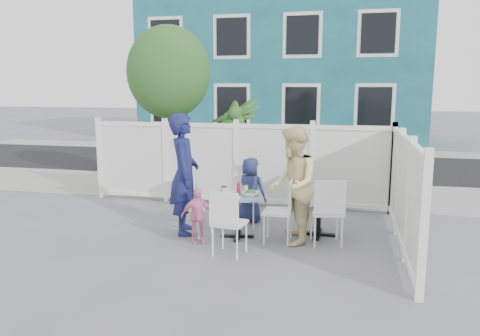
% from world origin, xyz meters
% --- Properties ---
extents(ground, '(80.00, 80.00, 0.00)m').
position_xyz_m(ground, '(0.00, 0.00, 0.00)').
color(ground, slate).
extents(near_sidewalk, '(24.00, 2.60, 0.01)m').
position_xyz_m(near_sidewalk, '(0.00, 3.80, 0.01)').
color(near_sidewalk, gray).
rests_on(near_sidewalk, ground).
extents(street, '(24.00, 5.00, 0.01)m').
position_xyz_m(street, '(0.00, 7.50, 0.00)').
color(street, black).
rests_on(street, ground).
extents(far_sidewalk, '(24.00, 1.60, 0.01)m').
position_xyz_m(far_sidewalk, '(0.00, 10.60, 0.01)').
color(far_sidewalk, gray).
rests_on(far_sidewalk, ground).
extents(building, '(11.00, 6.00, 6.00)m').
position_xyz_m(building, '(-0.50, 14.00, 3.00)').
color(building, '#194F62').
rests_on(building, ground).
extents(fence_back, '(5.86, 0.08, 1.60)m').
position_xyz_m(fence_back, '(0.10, 2.40, 0.78)').
color(fence_back, white).
rests_on(fence_back, ground).
extents(fence_right, '(0.08, 3.66, 1.60)m').
position_xyz_m(fence_right, '(3.00, 0.60, 0.78)').
color(fence_right, white).
rests_on(fence_right, ground).
extents(tree, '(1.80, 1.62, 3.59)m').
position_xyz_m(tree, '(-1.60, 3.30, 2.59)').
color(tree, '#382316').
rests_on(tree, ground).
extents(utility_cabinet, '(0.72, 0.54, 1.28)m').
position_xyz_m(utility_cabinet, '(-2.54, 4.00, 0.64)').
color(utility_cabinet, yellow).
rests_on(utility_cabinet, ground).
extents(potted_shrub_a, '(1.60, 1.60, 2.05)m').
position_xyz_m(potted_shrub_a, '(-0.08, 3.10, 1.02)').
color(potted_shrub_a, '#294F20').
rests_on(potted_shrub_a, ground).
extents(potted_shrub_b, '(1.72, 1.68, 1.45)m').
position_xyz_m(potted_shrub_b, '(1.85, 3.00, 0.72)').
color(potted_shrub_b, '#294F20').
rests_on(potted_shrub_b, ground).
extents(main_table, '(0.72, 0.72, 0.67)m').
position_xyz_m(main_table, '(0.58, 0.47, 0.52)').
color(main_table, '#3C6579').
rests_on(main_table, ground).
extents(spare_table, '(0.75, 0.75, 0.77)m').
position_xyz_m(spare_table, '(1.79, 0.85, 0.59)').
color(spare_table, '#3C6579').
rests_on(spare_table, ground).
extents(chair_left, '(0.49, 0.50, 0.89)m').
position_xyz_m(chair_left, '(-0.17, 0.52, 0.52)').
color(chair_left, white).
rests_on(chair_left, ground).
extents(chair_right, '(0.42, 0.44, 0.96)m').
position_xyz_m(chair_right, '(1.29, 0.41, 0.56)').
color(chair_right, white).
rests_on(chair_right, ground).
extents(chair_back, '(0.45, 0.43, 0.98)m').
position_xyz_m(chair_back, '(0.53, 1.26, 0.57)').
color(chair_back, white).
rests_on(chair_back, ground).
extents(chair_near, '(0.48, 0.47, 0.92)m').
position_xyz_m(chair_near, '(0.63, -0.35, 0.54)').
color(chair_near, white).
rests_on(chair_near, ground).
extents(chair_spare, '(0.54, 0.53, 1.00)m').
position_xyz_m(chair_spare, '(1.94, 0.39, 0.58)').
color(chair_spare, white).
rests_on(chair_spare, ground).
extents(man, '(0.63, 0.79, 1.90)m').
position_xyz_m(man, '(-0.29, 0.52, 0.95)').
color(man, '#161B4E').
rests_on(man, ground).
extents(woman, '(0.80, 0.95, 1.75)m').
position_xyz_m(woman, '(1.42, 0.42, 0.87)').
color(woman, gold).
rests_on(woman, ground).
extents(boy, '(0.62, 0.48, 1.12)m').
position_xyz_m(boy, '(0.59, 1.37, 0.56)').
color(boy, navy).
rests_on(boy, ground).
extents(toddler, '(0.52, 0.43, 0.84)m').
position_xyz_m(toddler, '(0.05, 0.09, 0.42)').
color(toddler, pink).
rests_on(toddler, ground).
extents(plate_main, '(0.22, 0.22, 0.01)m').
position_xyz_m(plate_main, '(0.56, 0.28, 0.68)').
color(plate_main, white).
rests_on(plate_main, main_table).
extents(plate_side, '(0.24, 0.24, 0.02)m').
position_xyz_m(plate_side, '(0.41, 0.58, 0.68)').
color(plate_side, white).
rests_on(plate_side, main_table).
extents(salad_bowl, '(0.25, 0.25, 0.06)m').
position_xyz_m(salad_bowl, '(0.78, 0.47, 0.70)').
color(salad_bowl, white).
rests_on(salad_bowl, main_table).
extents(coffee_cup_a, '(0.09, 0.09, 0.13)m').
position_xyz_m(coffee_cup_a, '(0.39, 0.40, 0.74)').
color(coffee_cup_a, beige).
rests_on(coffee_cup_a, main_table).
extents(coffee_cup_b, '(0.08, 0.08, 0.11)m').
position_xyz_m(coffee_cup_b, '(0.65, 0.70, 0.73)').
color(coffee_cup_b, beige).
rests_on(coffee_cup_b, main_table).
extents(ketchup_bottle, '(0.06, 0.06, 0.18)m').
position_xyz_m(ketchup_bottle, '(0.59, 0.51, 0.76)').
color(ketchup_bottle, '#AB1224').
rests_on(ketchup_bottle, main_table).
extents(salt_shaker, '(0.03, 0.03, 0.07)m').
position_xyz_m(salt_shaker, '(0.49, 0.72, 0.71)').
color(salt_shaker, white).
rests_on(salt_shaker, main_table).
extents(pepper_shaker, '(0.03, 0.03, 0.07)m').
position_xyz_m(pepper_shaker, '(0.53, 0.71, 0.71)').
color(pepper_shaker, black).
rests_on(pepper_shaker, main_table).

